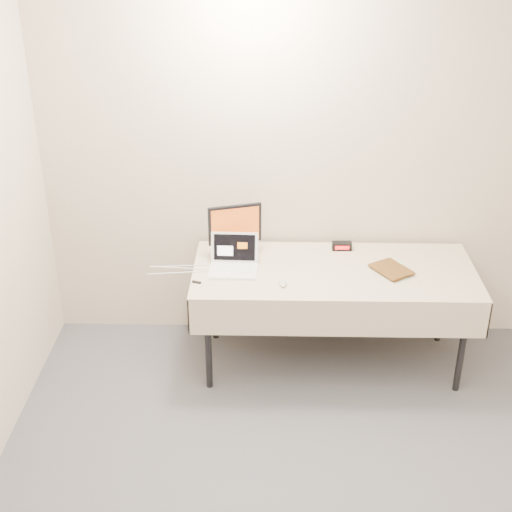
{
  "coord_description": "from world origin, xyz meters",
  "views": [
    {
      "loc": [
        -0.43,
        -2.09,
        2.96
      ],
      "look_at": [
        -0.52,
        1.99,
        0.86
      ],
      "focal_mm": 50.0,
      "sensor_mm": 36.0,
      "label": 1
    }
  ],
  "objects_px": {
    "table": "(334,278)",
    "monitor": "(235,227)",
    "laptop": "(234,261)",
    "book": "(381,258)"
  },
  "relations": [
    {
      "from": "table",
      "to": "monitor",
      "type": "relative_size",
      "value": 4.99
    },
    {
      "from": "table",
      "to": "laptop",
      "type": "relative_size",
      "value": 5.79
    },
    {
      "from": "table",
      "to": "book",
      "type": "xyz_separation_m",
      "value": [
        0.29,
        -0.07,
        0.19
      ]
    },
    {
      "from": "monitor",
      "to": "table",
      "type": "bearing_deg",
      "value": -32.02
    },
    {
      "from": "table",
      "to": "monitor",
      "type": "bearing_deg",
      "value": 164.45
    },
    {
      "from": "table",
      "to": "monitor",
      "type": "height_order",
      "value": "monitor"
    },
    {
      "from": "laptop",
      "to": "monitor",
      "type": "height_order",
      "value": "monitor"
    },
    {
      "from": "table",
      "to": "laptop",
      "type": "distance_m",
      "value": 0.67
    },
    {
      "from": "laptop",
      "to": "book",
      "type": "distance_m",
      "value": 0.96
    },
    {
      "from": "laptop",
      "to": "monitor",
      "type": "distance_m",
      "value": 0.24
    }
  ]
}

